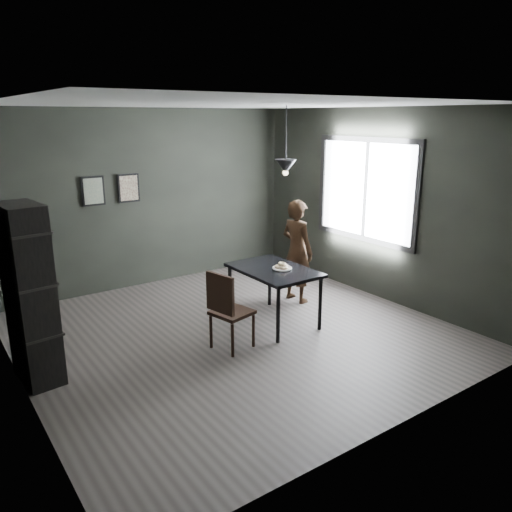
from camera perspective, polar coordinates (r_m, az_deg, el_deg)
ground at (r=6.46m, az=-2.30°, el=-8.73°), size 5.00×5.00×0.00m
back_wall at (r=8.20m, az=-12.06°, el=6.44°), size 5.00×0.10×2.80m
ceiling at (r=5.88m, az=-2.61°, el=16.94°), size 5.00×5.00×0.02m
window_assembly at (r=7.72m, az=12.40°, el=7.37°), size 0.04×1.96×1.56m
cafe_table at (r=6.54m, az=2.04°, el=-2.10°), size 0.80×1.20×0.75m
white_plate at (r=6.50m, az=3.00°, el=-1.45°), size 0.23×0.23×0.01m
donut_pile at (r=6.49m, az=3.01°, el=-1.15°), size 0.19×0.19×0.08m
woman at (r=7.33m, az=4.71°, el=0.57°), size 0.43×0.60×1.52m
wood_chair at (r=5.81m, az=-3.37°, el=-5.77°), size 0.50×0.50×0.96m
shelf_unit at (r=5.52m, az=-24.44°, el=-4.12°), size 0.41×0.65×1.87m
pendant_lamp at (r=6.49m, az=3.40°, el=10.20°), size 0.28×0.28×0.86m
framed_print_left at (r=7.83m, az=-18.12°, el=7.07°), size 0.34×0.04×0.44m
framed_print_right at (r=8.01m, az=-14.36°, el=7.54°), size 0.34×0.04×0.44m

